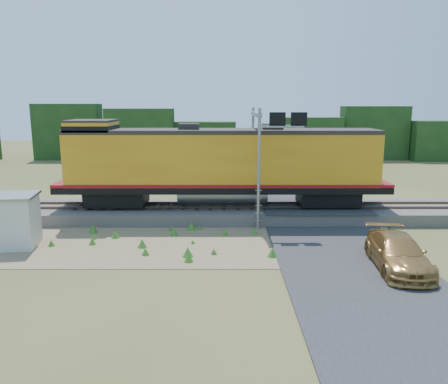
{
  "coord_description": "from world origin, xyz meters",
  "views": [
    {
      "loc": [
        0.81,
        -22.81,
        7.61
      ],
      "look_at": [
        0.88,
        3.0,
        2.4
      ],
      "focal_mm": 35.0,
      "sensor_mm": 36.0,
      "label": 1
    }
  ],
  "objects_px": {
    "locomotive": "(218,163)",
    "shed": "(14,221)",
    "signal_gantry": "(262,137)",
    "car": "(398,253)"
  },
  "relations": [
    {
      "from": "car",
      "to": "shed",
      "type": "bearing_deg",
      "value": 175.08
    },
    {
      "from": "signal_gantry",
      "to": "car",
      "type": "xyz_separation_m",
      "value": [
        5.64,
        -8.76,
        -4.73
      ]
    },
    {
      "from": "signal_gantry",
      "to": "car",
      "type": "distance_m",
      "value": 11.44
    },
    {
      "from": "locomotive",
      "to": "shed",
      "type": "bearing_deg",
      "value": -150.86
    },
    {
      "from": "signal_gantry",
      "to": "locomotive",
      "type": "bearing_deg",
      "value": 166.88
    },
    {
      "from": "shed",
      "to": "car",
      "type": "bearing_deg",
      "value": -18.09
    },
    {
      "from": "shed",
      "to": "signal_gantry",
      "type": "distance_m",
      "value": 15.36
    },
    {
      "from": "locomotive",
      "to": "car",
      "type": "bearing_deg",
      "value": -47.88
    },
    {
      "from": "locomotive",
      "to": "car",
      "type": "height_order",
      "value": "locomotive"
    },
    {
      "from": "shed",
      "to": "signal_gantry",
      "type": "height_order",
      "value": "signal_gantry"
    }
  ]
}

